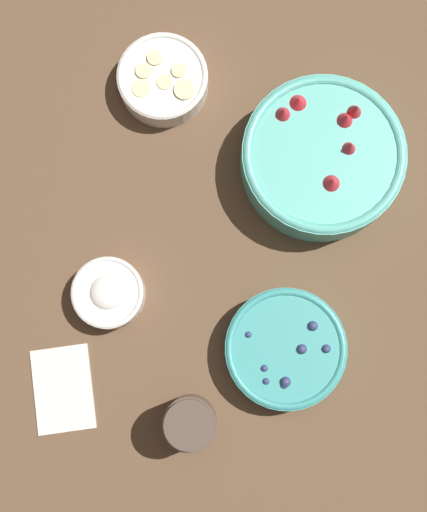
{
  "coord_description": "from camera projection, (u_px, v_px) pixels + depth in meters",
  "views": [
    {
      "loc": [
        0.17,
        0.04,
        1.12
      ],
      "look_at": [
        0.02,
        -0.0,
        0.04
      ],
      "focal_mm": 50.0,
      "sensor_mm": 36.0,
      "label": 1
    }
  ],
  "objects": [
    {
      "name": "bowl_blueberries",
      "position": [
        285.0,
        349.0,
        1.08
      ],
      "size": [
        0.18,
        0.18,
        0.06
      ],
      "color": "teal",
      "rests_on": "ground_plane"
    },
    {
      "name": "napkin",
      "position": [
        63.0,
        389.0,
        1.1
      ],
      "size": [
        0.16,
        0.14,
        0.01
      ],
      "color": "silver",
      "rests_on": "ground_plane"
    },
    {
      "name": "jar_chocolate",
      "position": [
        190.0,
        422.0,
        1.05
      ],
      "size": [
        0.08,
        0.08,
        0.1
      ],
      "color": "#4C3D33",
      "rests_on": "ground_plane"
    },
    {
      "name": "bowl_strawberries",
      "position": [
        322.0,
        158.0,
        1.11
      ],
      "size": [
        0.25,
        0.25,
        0.1
      ],
      "color": "#56B7A8",
      "rests_on": "ground_plane"
    },
    {
      "name": "bowl_bananas",
      "position": [
        163.0,
        80.0,
        1.15
      ],
      "size": [
        0.15,
        0.15,
        0.05
      ],
      "color": "silver",
      "rests_on": "ground_plane"
    },
    {
      "name": "bowl_cream",
      "position": [
        108.0,
        293.0,
        1.1
      ],
      "size": [
        0.11,
        0.11,
        0.05
      ],
      "color": "silver",
      "rests_on": "ground_plane"
    },
    {
      "name": "ground_plane",
      "position": [
        220.0,
        247.0,
        1.13
      ],
      "size": [
        4.0,
        4.0,
        0.0
      ],
      "primitive_type": "plane",
      "color": "brown"
    }
  ]
}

